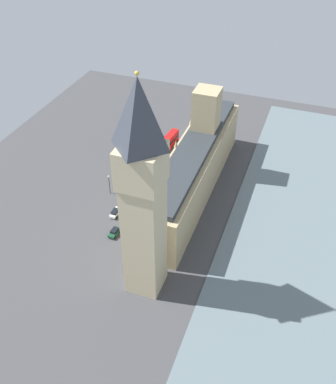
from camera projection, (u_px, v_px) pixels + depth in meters
ground_plane at (186, 190)px, 131.53m from camera, size 140.89×140.89×0.00m
river_thames at (305, 216)px, 121.95m from camera, size 39.95×126.80×0.25m
parliament_building at (194, 166)px, 126.59m from camera, size 11.75×63.13×28.19m
clock_tower at (143, 194)px, 86.16m from camera, size 8.72×8.72×53.24m
double_decker_bus_far_end at (169, 141)px, 148.40m from camera, size 3.56×10.70×4.75m
double_decker_bus_by_river_gate at (160, 159)px, 139.73m from camera, size 3.58×10.70×4.75m
car_yellow_cab_near_tower at (144, 182)px, 133.19m from camera, size 2.02×4.25×1.74m
car_blue_under_trees at (133, 196)px, 127.61m from camera, size 1.86×4.54×1.74m
car_white_midblock at (115, 212)px, 122.01m from camera, size 1.85×4.53×1.74m
car_dark_green_leading at (114, 232)px, 115.77m from camera, size 2.08×4.19×1.74m
pedestrian_trailing at (153, 202)px, 125.79m from camera, size 0.54×0.62×1.55m
plane_tree_opposite_hall at (147, 123)px, 151.10m from camera, size 5.03×5.03×8.25m
plane_tree_kerbside at (133, 139)px, 142.57m from camera, size 5.10×5.10×8.50m
plane_tree_corner at (138, 134)px, 145.95m from camera, size 4.67×4.67×7.81m
street_lamp_slot_10 at (109, 181)px, 127.31m from camera, size 0.56×0.56×6.60m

